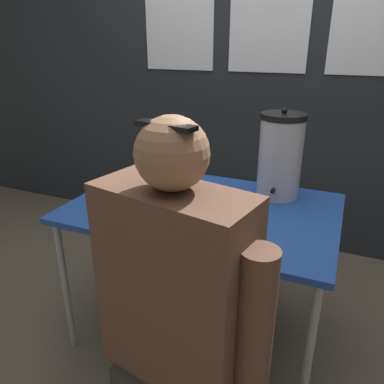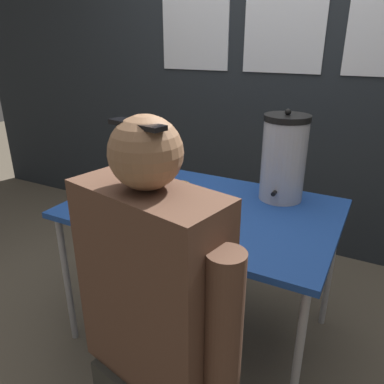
{
  "view_description": "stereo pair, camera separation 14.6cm",
  "coord_description": "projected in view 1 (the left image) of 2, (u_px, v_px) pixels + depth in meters",
  "views": [
    {
      "loc": [
        0.59,
        -1.52,
        1.48
      ],
      "look_at": [
        -0.06,
        0.0,
        0.81
      ],
      "focal_mm": 35.0,
      "sensor_mm": 36.0,
      "label": 1
    },
    {
      "loc": [
        0.72,
        -1.46,
        1.48
      ],
      "look_at": [
        -0.06,
        0.0,
        0.81
      ],
      "focal_mm": 35.0,
      "sensor_mm": 36.0,
      "label": 2
    }
  ],
  "objects": [
    {
      "name": "back_wall",
      "position": [
        269.0,
        46.0,
        2.56
      ],
      "size": [
        6.0,
        0.11,
        2.88
      ],
      "color": "#23282D",
      "rests_on": "ground"
    },
    {
      "name": "person_seated",
      "position": [
        176.0,
        339.0,
        1.16
      ],
      "size": [
        0.6,
        0.32,
        1.32
      ],
      "rotation": [
        0.0,
        0.0,
        2.93
      ],
      "color": "#33332D",
      "rests_on": "ground"
    },
    {
      "name": "folding_table",
      "position": [
        203.0,
        215.0,
        1.81
      ],
      "size": [
        1.24,
        0.83,
        0.75
      ],
      "color": "#1E479E",
      "rests_on": "ground"
    },
    {
      "name": "ground_plane",
      "position": [
        202.0,
        329.0,
        2.07
      ],
      "size": [
        12.0,
        12.0,
        0.0
      ],
      "primitive_type": "plane",
      "color": "brown"
    },
    {
      "name": "cell_phone",
      "position": [
        98.0,
        203.0,
        1.8
      ],
      "size": [
        0.13,
        0.17,
        0.01
      ],
      "rotation": [
        0.0,
        0.0,
        0.51
      ],
      "color": "#2D334C",
      "rests_on": "folding_table"
    },
    {
      "name": "donut_box",
      "position": [
        169.0,
        191.0,
        1.9
      ],
      "size": [
        0.4,
        0.3,
        0.05
      ],
      "rotation": [
        0.0,
        0.0,
        -0.12
      ],
      "color": "beige",
      "rests_on": "folding_table"
    },
    {
      "name": "coffee_urn",
      "position": [
        280.0,
        156.0,
        1.83
      ],
      "size": [
        0.22,
        0.25,
        0.44
      ],
      "color": "#B7B7BC",
      "rests_on": "folding_table"
    }
  ]
}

